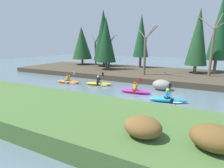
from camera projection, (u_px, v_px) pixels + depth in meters
The scene contains 20 objects.
ground_plane at pixel (154, 100), 13.25m from camera, with size 90.00×90.00×0.00m, color slate.
riverbank_near at pixel (124, 127), 7.92m from camera, with size 44.00×5.34×0.88m.
riverbank_far at pixel (172, 75), 21.73m from camera, with size 44.00×10.31×0.61m.
conifer_tree_far_left at pixel (82, 43), 29.95m from camera, with size 3.39×3.39×6.39m.
conifer_tree_left at pixel (104, 35), 27.50m from camera, with size 3.30×3.30×8.70m.
conifer_tree_mid_left at pixel (106, 40), 23.97m from camera, with size 2.72×2.72×7.09m.
conifer_tree_centre at pixel (141, 36), 25.98m from camera, with size 2.34×2.34×7.83m.
conifer_tree_mid_right at pixel (198, 37), 20.73m from camera, with size 2.53×2.53×7.61m.
conifer_tree_right at pixel (220, 28), 21.55m from camera, with size 2.46×2.46×9.35m.
bare_tree_upstream at pixel (96, 50), 29.19m from camera, with size 2.89×2.86×5.19m.
bare_tree_mid_upstream at pixel (109, 53), 24.77m from camera, with size 2.73×2.70×4.88m.
bare_tree_mid_downstream at pixel (145, 51), 19.91m from camera, with size 3.15×3.11×5.67m.
bare_tree_downstream at pixel (213, 46), 18.86m from camera, with size 3.78×3.74×6.88m.
shrub_clump_nearest at pixel (143, 127), 6.20m from camera, with size 1.37×1.14×0.74m.
shrub_clump_second at pixel (215, 138), 5.42m from camera, with size 1.47×1.22×0.80m.
kayaker_lead at pixel (169, 100), 12.62m from camera, with size 2.79×2.05×1.20m.
kayaker_middle at pixel (136, 91), 14.88m from camera, with size 2.78×2.07×1.20m.
kayaker_trailing at pixel (100, 83), 17.76m from camera, with size 2.78×2.05×1.20m.
kayaker_far_back at pixel (69, 81), 18.70m from camera, with size 2.79×2.06×1.20m.
boulder_midstream at pixel (162, 85), 15.98m from camera, with size 1.66×1.30×0.94m.
Camera 1 is at (2.74, -12.74, 4.12)m, focal length 28.00 mm.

